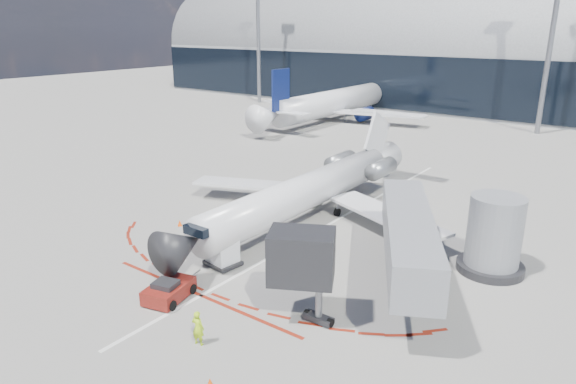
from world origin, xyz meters
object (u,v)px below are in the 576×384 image
Objects in this scene: regional_jet at (313,188)px; ramp_worker at (198,328)px; pushback_tug at (169,290)px; uld_container at (222,252)px.

ramp_worker is at bearing -73.36° from regional_jet.
ramp_worker is (5.16, -17.26, -1.48)m from regional_jet.
regional_jet is 6.12× the size of pushback_tug.
uld_container reaches higher than ramp_worker.
ramp_worker is (4.38, -2.01, 0.36)m from pushback_tug.
regional_jet is at bearing 99.11° from uld_container.
uld_container is at bearing -88.44° from regional_jet.
pushback_tug is at bearing -76.57° from uld_container.
regional_jet is at bearing 79.16° from pushback_tug.
uld_container is at bearing 82.11° from pushback_tug.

